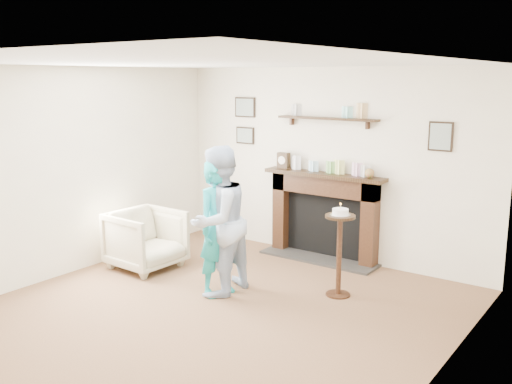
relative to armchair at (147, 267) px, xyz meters
The scene contains 6 objects.
ground 1.77m from the armchair, 24.57° to the right, with size 5.00×5.00×0.00m, color brown.
room_shell 2.28m from the armchair, ahead, with size 4.54×5.02×2.52m.
armchair is the anchor object (origin of this frame).
man 1.29m from the armchair, ahead, with size 0.80×0.63×1.65m, color silver.
woman 1.32m from the armchair, ahead, with size 0.55×0.36×1.50m, color teal.
pedestal_table 2.56m from the armchair, 13.33° to the left, with size 0.33×0.33×1.05m.
Camera 1 is at (3.53, -4.06, 2.36)m, focal length 40.00 mm.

